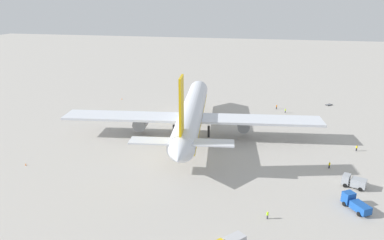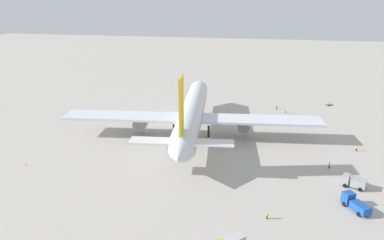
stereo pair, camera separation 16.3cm
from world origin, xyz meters
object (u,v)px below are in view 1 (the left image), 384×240
Objects in this scene: airliner at (191,114)px; ground_worker_3 at (267,215)px; baggage_cart_0 at (329,105)px; service_truck_3 at (354,182)px; ground_worker_0 at (329,165)px; ground_worker_2 at (285,111)px; traffic_cone_0 at (122,99)px; ground_worker_1 at (357,148)px; service_truck_2 at (355,203)px; ground_worker_4 at (277,107)px; traffic_cone_1 at (26,164)px.

airliner is 49.21m from ground_worker_3.
service_truck_3 is at bearing 177.23° from baggage_cart_0.
ground_worker_2 is (46.29, 9.92, 0.01)m from ground_worker_0.
ground_worker_1 is at bearing -113.56° from traffic_cone_0.
airliner reaches higher than ground_worker_1.
ground_worker_0 is 0.97× the size of ground_worker_1.
service_truck_3 is 3.31× the size of ground_worker_3.
service_truck_3 is (9.84, -1.54, -0.01)m from service_truck_2.
ground_worker_4 is (59.74, 17.26, -0.45)m from service_truck_3.
service_truck_2 is at bearing 168.78° from ground_worker_1.
airliner is 42.67m from ground_worker_2.
ground_worker_2 is at bearing 14.22° from service_truck_3.
airliner is 144.10× the size of traffic_cone_1.
ground_worker_1 is 38.01m from ground_worker_2.
ground_worker_4 reaches higher than traffic_cone_1.
service_truck_3 reaches higher than traffic_cone_0.
ground_worker_1 is (-2.65, -48.24, -6.00)m from airliner.
baggage_cart_0 is 61.24m from ground_worker_0.
ground_worker_3 is at bearing 176.25° from ground_worker_2.
traffic_cone_1 is (11.01, 61.34, -0.58)m from ground_worker_3.
ground_worker_0 is at bearing -165.44° from ground_worker_4.
airliner reaches higher than baggage_cart_0.
service_truck_3 reaches higher than baggage_cart_0.
traffic_cone_0 is 66.29m from traffic_cone_1.
airliner is 42.84m from ground_worker_0.
traffic_cone_0 is 1.00× the size of traffic_cone_1.
service_truck_2 is 3.83× the size of ground_worker_3.
baggage_cart_0 is at bearing -2.77° from service_truck_3.
ground_worker_1 reaches higher than ground_worker_0.
ground_worker_4 is (4.41, 3.24, 0.04)m from ground_worker_2.
service_truck_2 is 9.96m from service_truck_3.
airliner is 46.94× the size of ground_worker_0.
baggage_cart_0 is (79.66, -4.91, -1.10)m from service_truck_2.
ground_worker_2 is at bearing -94.01° from traffic_cone_0.
airliner is 48.62m from traffic_cone_1.
traffic_cone_1 is (-31.17, 36.72, -6.62)m from airliner.
airliner is 54.72m from service_truck_2.
service_truck_2 reaches higher than ground_worker_0.
ground_worker_3 is at bearing 149.15° from ground_worker_1.
ground_worker_2 is 5.48m from ground_worker_4.
ground_worker_4 is at bearing -1.13° from ground_worker_3.
ground_worker_2 is at bearing 129.81° from baggage_cart_0.
airliner reaches higher than ground_worker_3.
airliner reaches higher than service_truck_3.
ground_worker_0 reaches higher than traffic_cone_0.
ground_worker_3 is 3.06× the size of traffic_cone_0.
service_truck_3 reaches higher than traffic_cone_1.
airliner is 65.14m from baggage_cart_0.
airliner is 46.24× the size of ground_worker_2.
ground_worker_2 reaches higher than ground_worker_0.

